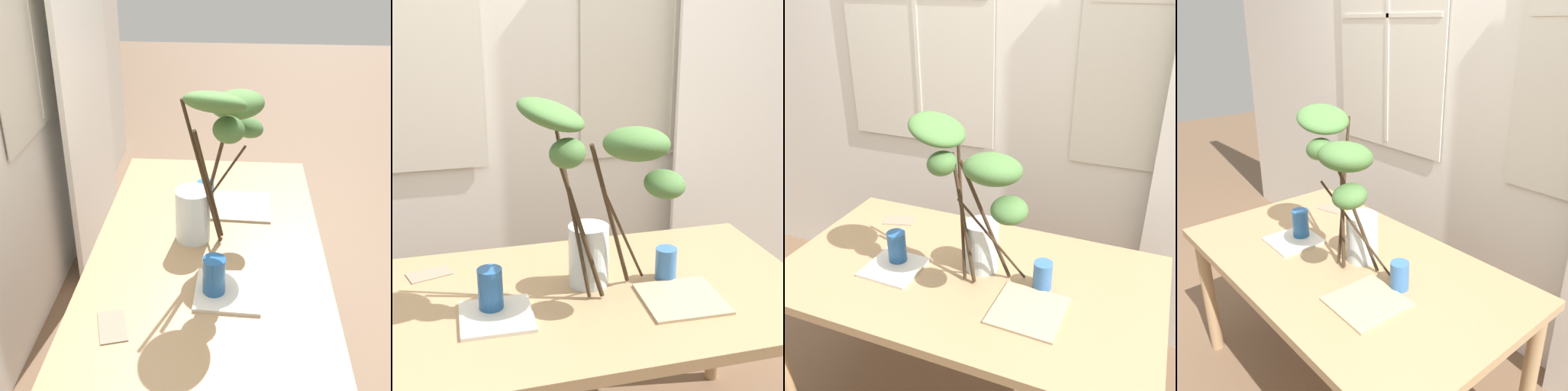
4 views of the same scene
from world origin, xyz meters
TOP-DOWN VIEW (x-y plane):
  - ground at (0.00, 0.00)m, footprint 14.00×14.00m
  - back_wall_with_windows at (0.00, 0.93)m, footprint 5.21×0.14m
  - dining_table at (0.00, 0.00)m, footprint 1.57×0.90m
  - vase_with_branches at (0.04, -0.02)m, footprint 0.56×0.37m
  - drinking_glass_blue_left at (-0.31, -0.04)m, footprint 0.08×0.08m
  - drinking_glass_blue_right at (0.31, 0.03)m, footprint 0.08×0.08m
  - plate_square_left at (-0.30, -0.08)m, footprint 0.23×0.23m
  - plate_square_right at (0.30, -0.13)m, footprint 0.27×0.27m
  - napkin_folded at (-0.50, 0.28)m, footprint 0.17×0.13m

SIDE VIEW (x-z plane):
  - ground at x=0.00m, z-range 0.00..0.00m
  - dining_table at x=0.00m, z-range 0.29..1.04m
  - napkin_folded at x=-0.50m, z-range 0.75..0.75m
  - plate_square_right at x=0.30m, z-range 0.75..0.76m
  - plate_square_left at x=-0.30m, z-range 0.75..0.76m
  - drinking_glass_blue_right at x=0.31m, z-range 0.75..0.86m
  - drinking_glass_blue_left at x=-0.31m, z-range 0.75..0.89m
  - vase_with_branches at x=0.04m, z-range 0.78..1.48m
  - back_wall_with_windows at x=0.00m, z-range 0.01..3.10m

